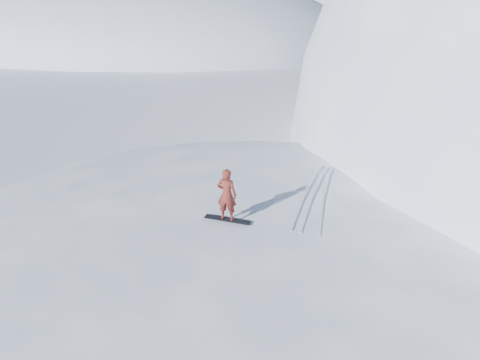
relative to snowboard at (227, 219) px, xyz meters
The scene contains 9 objects.
ground 4.75m from the snowboard, 33.89° to the right, with size 400.00×400.00×0.00m, color white.
near_ridge 5.07m from the snowboard, ahead, with size 36.00×28.00×4.80m, color white.
far_ridge_a 88.16m from the snowboard, 139.09° to the left, with size 120.00×70.00×28.00m, color white.
far_ridge_c 113.79m from the snowboard, 108.77° to the left, with size 140.00×90.00×36.00m, color white.
wind_bumps 3.73m from the snowboard, ahead, with size 16.00×14.40×1.00m.
snowboard is the anchor object (origin of this frame).
snowboarder 0.95m from the snowboard, ahead, with size 0.68×0.45×1.88m, color maroon.
vapor_plume 69.39m from the snowboard, 147.38° to the left, with size 11.18×8.94×7.82m, color white.
board_tracks 3.86m from the snowboard, 57.31° to the left, with size 1.99×5.93×0.04m.
Camera 1 is at (2.68, -9.03, 9.79)m, focal length 32.00 mm.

